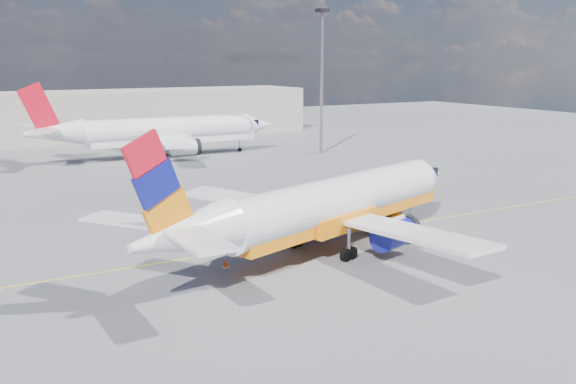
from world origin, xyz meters
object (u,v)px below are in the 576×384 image
gse_tug (384,220)px  traffic_cone (225,263)px  second_jet (162,132)px  main_jet (330,205)px

gse_tug → traffic_cone: size_ratio=4.76×
traffic_cone → second_jet: bearing=76.1°
main_jet → second_jet: (3.90, 48.41, 0.21)m
main_jet → traffic_cone: 8.63m
second_jet → gse_tug: 46.60m
main_jet → gse_tug: main_jet is taller
gse_tug → traffic_cone: (-14.46, -1.76, -0.68)m
second_jet → traffic_cone: size_ratio=55.83×
second_jet → traffic_cone: 49.80m
main_jet → gse_tug: (6.39, 1.95, -2.36)m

